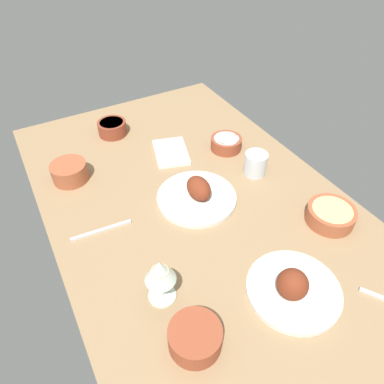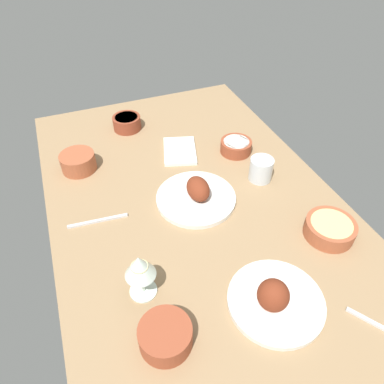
{
  "view_description": "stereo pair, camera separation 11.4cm",
  "coord_description": "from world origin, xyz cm",
  "px_view_note": "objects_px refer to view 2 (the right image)",
  "views": [
    {
      "loc": [
        73.4,
        -41.05,
        83.2
      ],
      "look_at": [
        0.0,
        0.0,
        6.0
      ],
      "focal_mm": 33.07,
      "sensor_mm": 36.0,
      "label": 1
    },
    {
      "loc": [
        78.28,
        -30.74,
        83.2
      ],
      "look_at": [
        0.0,
        0.0,
        6.0
      ],
      "focal_mm": 33.07,
      "sensor_mm": 36.0,
      "label": 2
    }
  ],
  "objects_px": {
    "spoon_loose": "(98,221)",
    "water_tumbler": "(260,168)",
    "bowl_onions": "(127,122)",
    "bowl_soup": "(78,161)",
    "plate_near_viewer": "(197,195)",
    "bowl_potatoes": "(330,228)",
    "wine_glass": "(140,268)",
    "bowl_pasta": "(165,335)",
    "bowl_cream": "(236,146)",
    "plate_center_main": "(275,299)",
    "folded_napkin": "(180,151)"
  },
  "relations": [
    {
      "from": "spoon_loose",
      "to": "water_tumbler",
      "type": "bearing_deg",
      "value": 5.66
    },
    {
      "from": "bowl_onions",
      "to": "bowl_soup",
      "type": "xyz_separation_m",
      "value": [
        0.2,
        -0.22,
        0.0
      ]
    },
    {
      "from": "plate_near_viewer",
      "to": "bowl_soup",
      "type": "height_order",
      "value": "plate_near_viewer"
    },
    {
      "from": "bowl_potatoes",
      "to": "wine_glass",
      "type": "xyz_separation_m",
      "value": [
        -0.02,
        -0.55,
        0.07
      ]
    },
    {
      "from": "plate_near_viewer",
      "to": "bowl_pasta",
      "type": "bearing_deg",
      "value": -30.44
    },
    {
      "from": "plate_near_viewer",
      "to": "bowl_onions",
      "type": "xyz_separation_m",
      "value": [
        -0.5,
        -0.11,
        0.01
      ]
    },
    {
      "from": "bowl_cream",
      "to": "bowl_pasta",
      "type": "bearing_deg",
      "value": -38.47
    },
    {
      "from": "plate_center_main",
      "to": "bowl_soup",
      "type": "xyz_separation_m",
      "value": [
        -0.71,
        -0.36,
        0.01
      ]
    },
    {
      "from": "bowl_cream",
      "to": "plate_near_viewer",
      "type": "bearing_deg",
      "value": -50.94
    },
    {
      "from": "bowl_onions",
      "to": "wine_glass",
      "type": "bearing_deg",
      "value": -10.85
    },
    {
      "from": "plate_near_viewer",
      "to": "bowl_potatoes",
      "type": "relative_size",
      "value": 1.78
    },
    {
      "from": "bowl_onions",
      "to": "bowl_potatoes",
      "type": "bearing_deg",
      "value": 27.76
    },
    {
      "from": "bowl_onions",
      "to": "bowl_pasta",
      "type": "bearing_deg",
      "value": -8.39
    },
    {
      "from": "bowl_onions",
      "to": "bowl_soup",
      "type": "bearing_deg",
      "value": -48.43
    },
    {
      "from": "plate_near_viewer",
      "to": "bowl_onions",
      "type": "relative_size",
      "value": 2.29
    },
    {
      "from": "plate_center_main",
      "to": "bowl_pasta",
      "type": "bearing_deg",
      "value": -91.63
    },
    {
      "from": "plate_near_viewer",
      "to": "plate_center_main",
      "type": "xyz_separation_m",
      "value": [
        0.41,
        0.04,
        0.0
      ]
    },
    {
      "from": "folded_napkin",
      "to": "spoon_loose",
      "type": "height_order",
      "value": "folded_napkin"
    },
    {
      "from": "spoon_loose",
      "to": "bowl_potatoes",
      "type": "bearing_deg",
      "value": -20.58
    },
    {
      "from": "bowl_pasta",
      "to": "bowl_cream",
      "type": "bearing_deg",
      "value": 141.53
    },
    {
      "from": "plate_center_main",
      "to": "bowl_cream",
      "type": "xyz_separation_m",
      "value": [
        -0.61,
        0.2,
        0.0
      ]
    },
    {
      "from": "bowl_pasta",
      "to": "bowl_potatoes",
      "type": "xyz_separation_m",
      "value": [
        -0.13,
        0.54,
        -0.0
      ]
    },
    {
      "from": "plate_near_viewer",
      "to": "bowl_onions",
      "type": "height_order",
      "value": "plate_near_viewer"
    },
    {
      "from": "bowl_cream",
      "to": "spoon_loose",
      "type": "distance_m",
      "value": 0.58
    },
    {
      "from": "plate_center_main",
      "to": "bowl_cream",
      "type": "height_order",
      "value": "plate_center_main"
    },
    {
      "from": "bowl_pasta",
      "to": "spoon_loose",
      "type": "relative_size",
      "value": 0.67
    },
    {
      "from": "bowl_onions",
      "to": "spoon_loose",
      "type": "relative_size",
      "value": 0.62
    },
    {
      "from": "water_tumbler",
      "to": "bowl_potatoes",
      "type": "bearing_deg",
      "value": 11.21
    },
    {
      "from": "plate_near_viewer",
      "to": "bowl_potatoes",
      "type": "distance_m",
      "value": 0.41
    },
    {
      "from": "water_tumbler",
      "to": "bowl_soup",
      "type": "bearing_deg",
      "value": -115.81
    },
    {
      "from": "plate_near_viewer",
      "to": "bowl_pasta",
      "type": "relative_size",
      "value": 2.11
    },
    {
      "from": "wine_glass",
      "to": "bowl_pasta",
      "type": "bearing_deg",
      "value": 4.82
    },
    {
      "from": "bowl_onions",
      "to": "bowl_cream",
      "type": "relative_size",
      "value": 0.97
    },
    {
      "from": "water_tumbler",
      "to": "spoon_loose",
      "type": "bearing_deg",
      "value": -89.25
    },
    {
      "from": "plate_center_main",
      "to": "water_tumbler",
      "type": "bearing_deg",
      "value": 154.85
    },
    {
      "from": "bowl_potatoes",
      "to": "water_tumbler",
      "type": "xyz_separation_m",
      "value": [
        -0.3,
        -0.06,
        0.01
      ]
    },
    {
      "from": "plate_near_viewer",
      "to": "wine_glass",
      "type": "bearing_deg",
      "value": -43.83
    },
    {
      "from": "bowl_onions",
      "to": "bowl_pasta",
      "type": "height_order",
      "value": "bowl_pasta"
    },
    {
      "from": "spoon_loose",
      "to": "folded_napkin",
      "type": "bearing_deg",
      "value": 39.92
    },
    {
      "from": "bowl_potatoes",
      "to": "spoon_loose",
      "type": "relative_size",
      "value": 0.8
    },
    {
      "from": "water_tumbler",
      "to": "bowl_onions",
      "type": "bearing_deg",
      "value": -143.67
    },
    {
      "from": "spoon_loose",
      "to": "bowl_soup",
      "type": "bearing_deg",
      "value": 97.61
    },
    {
      "from": "bowl_potatoes",
      "to": "wine_glass",
      "type": "bearing_deg",
      "value": -91.58
    },
    {
      "from": "water_tumbler",
      "to": "plate_center_main",
      "type": "bearing_deg",
      "value": -25.15
    },
    {
      "from": "bowl_soup",
      "to": "water_tumbler",
      "type": "bearing_deg",
      "value": 64.19
    },
    {
      "from": "bowl_potatoes",
      "to": "water_tumbler",
      "type": "distance_m",
      "value": 0.31
    },
    {
      "from": "bowl_onions",
      "to": "bowl_soup",
      "type": "distance_m",
      "value": 0.3
    },
    {
      "from": "bowl_onions",
      "to": "water_tumbler",
      "type": "bearing_deg",
      "value": 36.33
    },
    {
      "from": "plate_near_viewer",
      "to": "bowl_potatoes",
      "type": "height_order",
      "value": "plate_near_viewer"
    },
    {
      "from": "plate_near_viewer",
      "to": "bowl_soup",
      "type": "distance_m",
      "value": 0.45
    }
  ]
}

